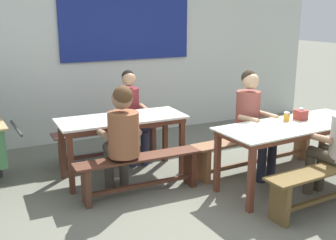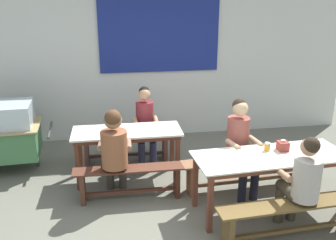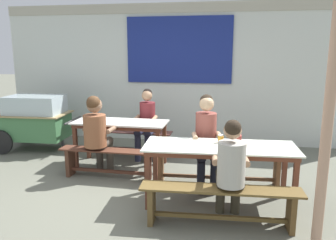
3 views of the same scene
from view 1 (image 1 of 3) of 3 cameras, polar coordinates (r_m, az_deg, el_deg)
ground_plane at (r=4.68m, az=5.74°, el=-10.63°), size 40.00×40.00×0.00m
backdrop_wall at (r=6.75m, az=-6.50°, el=10.51°), size 7.45×0.23×2.86m
dining_table_far at (r=5.02m, az=-6.46°, el=-0.57°), size 1.57×0.64×0.76m
dining_table_near at (r=4.92m, az=17.22°, el=-1.35°), size 1.93×0.82×0.76m
bench_far_back at (r=5.68m, az=-8.35°, el=-2.85°), size 1.52×0.32×0.45m
bench_far_front at (r=4.61m, az=-3.84°, el=-7.01°), size 1.50×0.26×0.45m
bench_near_back at (r=5.44m, az=12.33°, el=-3.69°), size 1.92×0.39×0.45m
bench_near_front at (r=4.68m, az=22.23°, el=-7.63°), size 1.78×0.39×0.45m
person_left_back_turned at (r=4.45m, az=-6.48°, el=-1.78°), size 0.46×0.55×1.27m
person_right_near_table at (r=5.15m, az=11.68°, el=0.40°), size 0.46×0.57×1.33m
person_center_facing at (r=5.59m, az=-5.18°, el=1.26°), size 0.40×0.55×1.25m
tissue_box at (r=5.10m, az=18.11°, el=0.71°), size 0.12×0.13×0.14m
condiment_jar at (r=4.99m, az=16.29°, el=0.46°), size 0.07×0.07×0.11m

